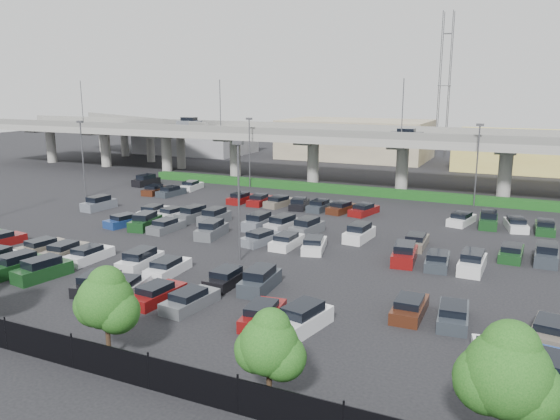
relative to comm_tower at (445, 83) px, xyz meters
name	(u,v)px	position (x,y,z in m)	size (l,w,h in m)	color
ground	(279,238)	(-4.00, -74.00, -15.61)	(280.00, 280.00, 0.00)	black
overpass	(368,140)	(-4.21, -42.01, -8.64)	(150.00, 13.00, 15.80)	gray
on_ramp	(138,126)	(-56.10, -30.95, -8.76)	(50.93, 30.13, 8.80)	gray
hedge	(354,190)	(-4.00, -49.00, -15.06)	(66.00, 1.60, 1.10)	#134115
fence	(58,348)	(-4.05, -102.00, -14.71)	(70.00, 0.10, 2.00)	black
tree_row	(85,296)	(-3.30, -100.53, -12.09)	(65.07, 3.66, 5.94)	#332316
parked_cars	(251,239)	(-5.15, -77.66, -14.99)	(62.95, 41.64, 1.67)	#17411B
light_poles	(251,170)	(-8.12, -72.00, -9.37)	(66.90, 48.38, 10.30)	#4E4E53
distant_buildings	(476,146)	(8.38, -12.19, -11.87)	(138.00, 24.00, 9.00)	gray
comm_tower	(445,83)	(0.00, 0.00, 0.00)	(2.40, 2.40, 30.00)	#4E4E53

